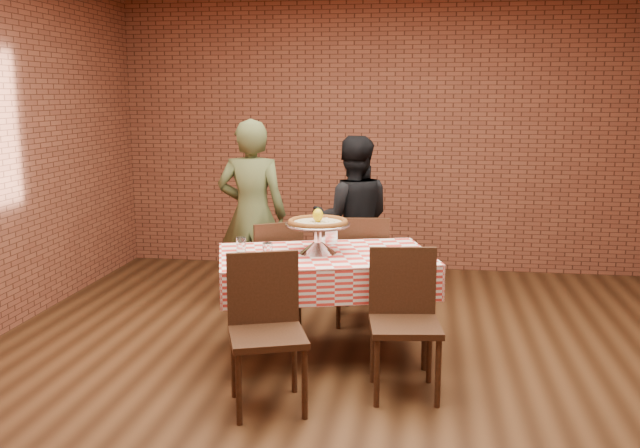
{
  "coord_description": "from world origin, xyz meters",
  "views": [
    {
      "loc": [
        0.51,
        -4.47,
        1.88
      ],
      "look_at": [
        -0.23,
        0.43,
        0.95
      ],
      "focal_mm": 39.47,
      "sensor_mm": 36.0,
      "label": 1
    }
  ],
  "objects_px": {
    "condiment_caddy": "(329,235)",
    "diner_black": "(353,220)",
    "pizza_stand": "(318,238)",
    "pizza": "(318,223)",
    "table": "(325,305)",
    "chair_near_left": "(267,335)",
    "water_glass_right": "(241,245)",
    "water_glass_left": "(268,251)",
    "chair_far_right": "(361,268)",
    "chair_near_right": "(405,325)",
    "diner_olive": "(252,215)",
    "chair_far_left": "(272,273)"
  },
  "relations": [
    {
      "from": "table",
      "to": "pizza",
      "type": "height_order",
      "value": "pizza"
    },
    {
      "from": "table",
      "to": "water_glass_left",
      "type": "distance_m",
      "value": 0.61
    },
    {
      "from": "water_glass_left",
      "to": "diner_olive",
      "type": "distance_m",
      "value": 1.36
    },
    {
      "from": "table",
      "to": "chair_near_left",
      "type": "height_order",
      "value": "chair_near_left"
    },
    {
      "from": "chair_near_left",
      "to": "diner_olive",
      "type": "height_order",
      "value": "diner_olive"
    },
    {
      "from": "pizza",
      "to": "chair_near_left",
      "type": "height_order",
      "value": "pizza"
    },
    {
      "from": "chair_far_right",
      "to": "diner_olive",
      "type": "bearing_deg",
      "value": -22.63
    },
    {
      "from": "water_glass_left",
      "to": "chair_near_left",
      "type": "height_order",
      "value": "chair_near_left"
    },
    {
      "from": "table",
      "to": "pizza",
      "type": "relative_size",
      "value": 3.44
    },
    {
      "from": "water_glass_right",
      "to": "diner_black",
      "type": "height_order",
      "value": "diner_black"
    },
    {
      "from": "pizza",
      "to": "water_glass_left",
      "type": "height_order",
      "value": "pizza"
    },
    {
      "from": "pizza",
      "to": "diner_black",
      "type": "bearing_deg",
      "value": 85.57
    },
    {
      "from": "chair_near_right",
      "to": "diner_black",
      "type": "bearing_deg",
      "value": 97.33
    },
    {
      "from": "water_glass_left",
      "to": "table",
      "type": "bearing_deg",
      "value": 29.75
    },
    {
      "from": "chair_near_left",
      "to": "chair_near_right",
      "type": "relative_size",
      "value": 1.01
    },
    {
      "from": "pizza_stand",
      "to": "condiment_caddy",
      "type": "bearing_deg",
      "value": 81.98
    },
    {
      "from": "table",
      "to": "chair_near_right",
      "type": "xyz_separation_m",
      "value": [
        0.59,
        -0.59,
        0.08
      ]
    },
    {
      "from": "water_glass_right",
      "to": "chair_near_left",
      "type": "bearing_deg",
      "value": -65.88
    },
    {
      "from": "chair_far_left",
      "to": "diner_olive",
      "type": "height_order",
      "value": "diner_olive"
    },
    {
      "from": "pizza",
      "to": "chair_near_right",
      "type": "height_order",
      "value": "pizza"
    },
    {
      "from": "table",
      "to": "chair_near_left",
      "type": "xyz_separation_m",
      "value": [
        -0.21,
        -0.9,
        0.09
      ]
    },
    {
      "from": "condiment_caddy",
      "to": "chair_far_left",
      "type": "bearing_deg",
      "value": 109.04
    },
    {
      "from": "diner_olive",
      "to": "water_glass_right",
      "type": "bearing_deg",
      "value": 98.07
    },
    {
      "from": "pizza",
      "to": "chair_far_left",
      "type": "relative_size",
      "value": 0.48
    },
    {
      "from": "chair_near_left",
      "to": "water_glass_right",
      "type": "bearing_deg",
      "value": 94.38
    },
    {
      "from": "chair_far_left",
      "to": "diner_black",
      "type": "distance_m",
      "value": 1.0
    },
    {
      "from": "pizza_stand",
      "to": "diner_olive",
      "type": "relative_size",
      "value": 0.28
    },
    {
      "from": "chair_far_left",
      "to": "diner_black",
      "type": "xyz_separation_m",
      "value": [
        0.58,
        0.76,
        0.31
      ]
    },
    {
      "from": "water_glass_right",
      "to": "chair_near_right",
      "type": "bearing_deg",
      "value": -24.13
    },
    {
      "from": "pizza",
      "to": "water_glass_left",
      "type": "distance_m",
      "value": 0.42
    },
    {
      "from": "condiment_caddy",
      "to": "chair_far_right",
      "type": "relative_size",
      "value": 0.16
    },
    {
      "from": "pizza_stand",
      "to": "chair_far_right",
      "type": "distance_m",
      "value": 0.92
    },
    {
      "from": "water_glass_left",
      "to": "chair_far_left",
      "type": "relative_size",
      "value": 0.12
    },
    {
      "from": "pizza_stand",
      "to": "diner_olive",
      "type": "distance_m",
      "value": 1.3
    },
    {
      "from": "diner_black",
      "to": "diner_olive",
      "type": "bearing_deg",
      "value": 11.86
    },
    {
      "from": "table",
      "to": "diner_black",
      "type": "height_order",
      "value": "diner_black"
    },
    {
      "from": "pizza_stand",
      "to": "water_glass_right",
      "type": "bearing_deg",
      "value": -172.71
    },
    {
      "from": "table",
      "to": "chair_far_left",
      "type": "height_order",
      "value": "chair_far_left"
    },
    {
      "from": "condiment_caddy",
      "to": "table",
      "type": "bearing_deg",
      "value": -125.46
    },
    {
      "from": "condiment_caddy",
      "to": "chair_far_right",
      "type": "height_order",
      "value": "chair_far_right"
    },
    {
      "from": "water_glass_right",
      "to": "chair_near_right",
      "type": "distance_m",
      "value": 1.34
    },
    {
      "from": "condiment_caddy",
      "to": "diner_black",
      "type": "height_order",
      "value": "diner_black"
    },
    {
      "from": "pizza_stand",
      "to": "pizza",
      "type": "bearing_deg",
      "value": -116.57
    },
    {
      "from": "condiment_caddy",
      "to": "diner_black",
      "type": "xyz_separation_m",
      "value": [
        0.07,
        1.09,
        -0.08
      ]
    },
    {
      "from": "water_glass_right",
      "to": "water_glass_left",
      "type": "bearing_deg",
      "value": -33.77
    },
    {
      "from": "pizza_stand",
      "to": "pizza",
      "type": "height_order",
      "value": "pizza"
    },
    {
      "from": "diner_olive",
      "to": "chair_near_right",
      "type": "bearing_deg",
      "value": 127.62
    },
    {
      "from": "water_glass_right",
      "to": "chair_far_right",
      "type": "bearing_deg",
      "value": 47.79
    },
    {
      "from": "condiment_caddy",
      "to": "chair_far_left",
      "type": "height_order",
      "value": "condiment_caddy"
    },
    {
      "from": "water_glass_left",
      "to": "pizza_stand",
      "type": "bearing_deg",
      "value": 35.04
    }
  ]
}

